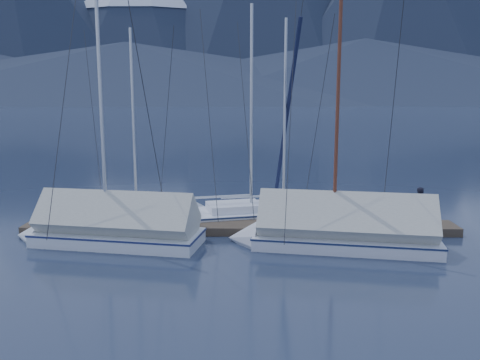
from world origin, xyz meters
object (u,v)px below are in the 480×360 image
sailboat_open_mid (263,216)px  sailboat_covered_near (329,233)px  person (420,206)px  sailboat_open_right (294,215)px  sailboat_open_left (148,215)px  sailboat_covered_far (103,230)px

sailboat_open_mid → sailboat_covered_near: size_ratio=1.01×
sailboat_open_mid → person: sailboat_open_mid is taller
sailboat_open_right → person: (5.03, -2.23, 0.95)m
sailboat_open_mid → sailboat_open_left: bearing=177.7°
sailboat_covered_near → person: size_ratio=6.60×
sailboat_open_right → sailboat_open_left: bearing=-179.6°
sailboat_open_mid → sailboat_covered_far: size_ratio=0.99×
sailboat_covered_near → sailboat_open_mid: bearing=120.6°
sailboat_open_right → sailboat_covered_near: sailboat_covered_near is taller
sailboat_open_right → sailboat_covered_near: 4.40m
sailboat_open_mid → sailboat_covered_far: (-6.26, -3.76, 0.33)m
sailboat_covered_near → person: (4.10, 2.06, 0.61)m
sailboat_covered_near → sailboat_covered_far: sailboat_covered_far is taller
sailboat_open_mid → sailboat_open_right: bearing=10.2°
sailboat_open_left → person: size_ratio=6.01×
sailboat_open_left → sailboat_open_right: bearing=0.4°
sailboat_covered_far → sailboat_covered_near: bearing=-1.8°
sailboat_covered_near → sailboat_covered_far: (-8.65, 0.27, 0.00)m
sailboat_covered_near → sailboat_covered_far: size_ratio=0.98×
sailboat_open_left → sailboat_covered_far: (-0.93, -3.97, 0.35)m
sailboat_open_mid → sailboat_covered_near: 4.69m
sailboat_covered_far → person: bearing=8.0°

